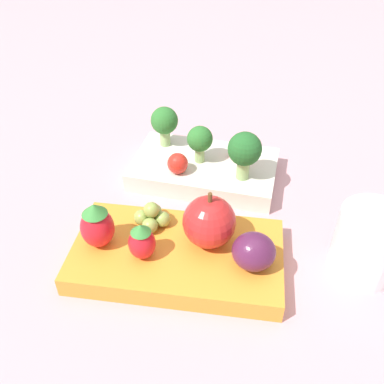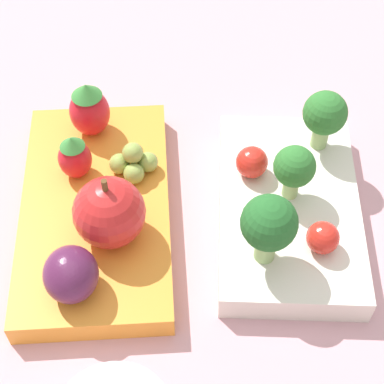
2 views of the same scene
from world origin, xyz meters
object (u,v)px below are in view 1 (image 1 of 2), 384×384
at_px(broccoli_floret_0, 164,122).
at_px(plum, 254,252).
at_px(bento_box_savoury, 204,169).
at_px(cherry_tomato_0, 178,163).
at_px(cherry_tomato_1, 241,150).
at_px(drinking_cup, 369,243).
at_px(broccoli_floret_2, 245,151).
at_px(apple, 209,222).
at_px(strawberry_1, 142,241).
at_px(strawberry_0, 97,225).
at_px(grape_cluster, 152,217).
at_px(broccoli_floret_1, 200,140).
at_px(bento_box_fruit, 177,256).

xyz_separation_m(broccoli_floret_0, plum, (0.12, -0.20, -0.02)).
height_order(bento_box_savoury, plum, plum).
height_order(cherry_tomato_0, cherry_tomato_1, cherry_tomato_0).
bearing_deg(drinking_cup, cherry_tomato_1, 131.39).
height_order(broccoli_floret_2, apple, broccoli_floret_2).
relative_size(broccoli_floret_0, cherry_tomato_0, 2.13).
distance_m(cherry_tomato_1, drinking_cup, 0.20).
bearing_deg(bento_box_savoury, plum, -68.78).
xyz_separation_m(strawberry_1, drinking_cup, (0.22, 0.03, -0.01)).
relative_size(bento_box_savoury, broccoli_floret_2, 3.15).
relative_size(broccoli_floret_0, strawberry_0, 1.05).
bearing_deg(drinking_cup, strawberry_0, -175.56).
bearing_deg(bento_box_savoury, cherry_tomato_1, 17.74).
relative_size(strawberry_1, plum, 0.99).
height_order(strawberry_1, grape_cluster, strawberry_1).
relative_size(broccoli_floret_2, cherry_tomato_1, 2.52).
height_order(cherry_tomato_1, apple, apple).
bearing_deg(plum, drinking_cup, 15.45).
distance_m(broccoli_floret_1, broccoli_floret_2, 0.06).
bearing_deg(cherry_tomato_0, bento_box_savoury, 42.04).
height_order(bento_box_savoury, broccoli_floret_2, broccoli_floret_2).
bearing_deg(plum, broccoli_floret_2, 95.96).
xyz_separation_m(bento_box_fruit, strawberry_1, (-0.03, -0.01, 0.03)).
bearing_deg(broccoli_floret_1, grape_cluster, -107.13).
xyz_separation_m(cherry_tomato_1, drinking_cup, (0.13, -0.15, -0.00)).
relative_size(bento_box_savoury, cherry_tomato_0, 7.51).
xyz_separation_m(strawberry_1, grape_cluster, (0.00, 0.05, -0.01)).
relative_size(bento_box_savoury, bento_box_fruit, 0.90).
relative_size(bento_box_fruit, apple, 3.41).
distance_m(cherry_tomato_0, grape_cluster, 0.10).
relative_size(cherry_tomato_1, strawberry_0, 0.47).
xyz_separation_m(bento_box_savoury, cherry_tomato_0, (-0.03, -0.03, 0.03)).
distance_m(cherry_tomato_1, plum, 0.18).
bearing_deg(bento_box_fruit, broccoli_floret_2, 63.82).
height_order(bento_box_savoury, broccoli_floret_0, broccoli_floret_0).
bearing_deg(broccoli_floret_2, broccoli_floret_0, 149.69).
bearing_deg(bento_box_fruit, cherry_tomato_0, 98.27).
height_order(broccoli_floret_0, plum, broccoli_floret_0).
distance_m(cherry_tomato_1, strawberry_0, 0.22).
bearing_deg(broccoli_floret_0, bento_box_fruit, -76.59).
height_order(bento_box_fruit, cherry_tomato_1, cherry_tomato_1).
bearing_deg(bento_box_fruit, plum, -9.77).
bearing_deg(drinking_cup, grape_cluster, 176.42).
relative_size(bento_box_fruit, broccoli_floret_0, 3.93).
bearing_deg(bento_box_savoury, broccoli_floret_1, 173.47).
bearing_deg(apple, bento_box_savoury, 97.96).
xyz_separation_m(broccoli_floret_2, grape_cluster, (-0.09, -0.09, -0.03)).
bearing_deg(cherry_tomato_0, strawberry_1, -95.53).
height_order(apple, strawberry_0, apple).
distance_m(cherry_tomato_0, plum, 0.17).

